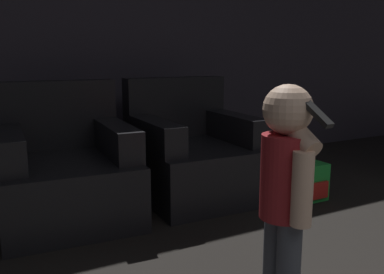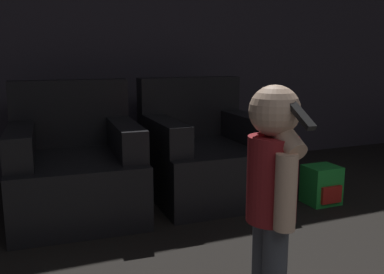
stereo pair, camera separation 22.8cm
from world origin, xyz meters
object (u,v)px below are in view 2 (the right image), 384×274
at_px(armchair_left, 76,168).
at_px(person_toddler, 273,180).
at_px(armchair_right, 204,155).
at_px(toy_backpack, 322,185).

relative_size(armchair_left, person_toddler, 1.03).
distance_m(armchair_right, toy_backpack, 0.86).
distance_m(armchair_left, armchair_right, 0.92).
xyz_separation_m(armchair_right, toy_backpack, (0.68, -0.50, -0.16)).
bearing_deg(toy_backpack, armchair_left, 162.58).
distance_m(armchair_right, person_toddler, 1.48).
relative_size(person_toddler, toy_backpack, 3.42).
xyz_separation_m(armchair_left, armchair_right, (0.92, 0.00, 0.00)).
height_order(armchair_left, toy_backpack, armchair_left).
height_order(person_toddler, toy_backpack, person_toddler).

